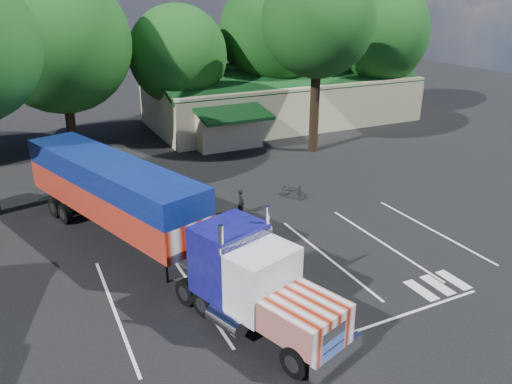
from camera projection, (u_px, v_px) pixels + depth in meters
name	position (u px, v px, depth m)	size (l,w,h in m)	color
ground	(214.00, 220.00, 26.55)	(120.00, 120.00, 0.00)	black
event_hall	(281.00, 98.00, 46.19)	(24.20, 14.12, 5.55)	#B7AD88
tree_row_c	(59.00, 42.00, 35.06)	(10.00, 10.00, 13.05)	black
tree_row_d	(178.00, 55.00, 40.35)	(8.00, 8.00, 10.60)	black
tree_row_e	(273.00, 32.00, 43.88)	(9.60, 9.60, 12.90)	black
tree_row_f	(373.00, 33.00, 47.06)	(10.40, 10.40, 13.00)	black
tree_near_right	(318.00, 21.00, 34.83)	(8.00, 8.00, 13.50)	black
semi_truck	(142.00, 208.00, 22.15)	(8.71, 19.61, 4.17)	black
woman	(241.00, 202.00, 26.93)	(0.55, 0.36, 1.50)	black
bicycle	(294.00, 190.00, 29.46)	(0.59, 1.69, 0.89)	black
silver_sedan	(228.00, 132.00, 40.74)	(1.47, 4.22, 1.39)	#B0B3B8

